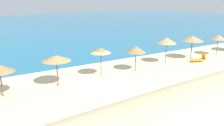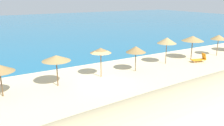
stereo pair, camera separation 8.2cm
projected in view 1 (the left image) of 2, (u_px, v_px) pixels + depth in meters
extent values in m
plane|color=beige|center=(102.00, 81.00, 21.32)|extent=(160.00, 160.00, 0.00)
cube|color=#1E6B93|center=(15.00, 27.00, 57.54)|extent=(160.00, 76.68, 0.01)
ellipsoid|color=#C9B586|center=(194.00, 113.00, 12.62)|extent=(54.84, 8.20, 2.84)
cylinder|color=brown|center=(1.00, 83.00, 17.83)|extent=(0.09, 0.09, 2.12)
cylinder|color=brown|center=(57.00, 73.00, 19.95)|extent=(0.09, 0.09, 2.34)
cone|color=#9E7F4C|center=(56.00, 58.00, 19.61)|extent=(2.38, 2.38, 0.48)
cylinder|color=brown|center=(101.00, 64.00, 22.19)|extent=(0.09, 0.09, 2.46)
cone|color=olive|center=(101.00, 50.00, 21.83)|extent=(1.96, 1.96, 0.46)
cylinder|color=brown|center=(135.00, 61.00, 23.93)|extent=(0.08, 0.08, 2.09)
cone|color=olive|center=(136.00, 49.00, 23.60)|extent=(2.00, 2.00, 0.62)
cylinder|color=brown|center=(166.00, 53.00, 26.50)|extent=(0.08, 0.08, 2.46)
cone|color=tan|center=(167.00, 40.00, 26.12)|extent=(2.12, 2.12, 0.66)
cylinder|color=brown|center=(191.00, 49.00, 28.41)|extent=(0.10, 0.10, 2.37)
cone|color=#9E7F4C|center=(192.00, 38.00, 28.05)|extent=(2.55, 2.55, 0.60)
cylinder|color=brown|center=(217.00, 47.00, 30.18)|extent=(0.09, 0.09, 2.22)
cone|color=#9E7F4C|center=(218.00, 37.00, 29.84)|extent=(1.94, 1.94, 0.58)
cube|color=orange|center=(198.00, 60.00, 27.38)|extent=(1.70, 1.07, 0.07)
cube|color=orange|center=(204.00, 56.00, 27.47)|extent=(0.40, 0.71, 0.74)
cylinder|color=silver|center=(191.00, 61.00, 27.51)|extent=(0.04, 0.04, 0.24)
cylinder|color=silver|center=(194.00, 62.00, 26.98)|extent=(0.04, 0.04, 0.24)
cylinder|color=silver|center=(201.00, 60.00, 27.86)|extent=(0.04, 0.04, 0.24)
cylinder|color=silver|center=(204.00, 61.00, 27.33)|extent=(0.04, 0.04, 0.24)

